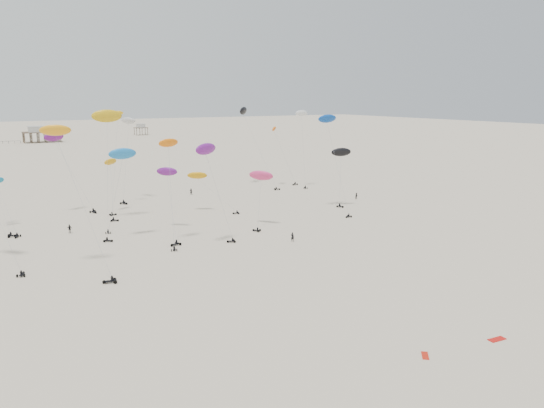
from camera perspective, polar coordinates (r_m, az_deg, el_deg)
ground_plane at (r=208.25m, az=-15.68°, el=3.47°), size 900.00×900.00×0.00m
pavilion_main at (r=353.16m, az=-23.54°, el=6.79°), size 21.00×13.00×9.80m
pavilion_small at (r=396.61m, az=-13.92°, el=7.73°), size 9.00×7.00×8.00m
rig_0 at (r=146.77m, az=-15.31°, el=6.44°), size 7.24×10.25×22.44m
rig_2 at (r=165.97m, az=1.02°, el=6.03°), size 9.00×5.33×18.69m
rig_3 at (r=123.59m, az=-26.95°, el=0.45°), size 4.89×13.63×14.75m
rig_4 at (r=134.93m, az=7.43°, el=4.71°), size 5.51×3.98×15.20m
rig_5 at (r=101.26m, az=-10.97°, el=4.35°), size 4.92×8.68×20.16m
rig_6 at (r=135.92m, az=-21.62°, el=5.18°), size 10.64×8.10×19.80m
rig_8 at (r=114.00m, az=-1.23°, el=2.53°), size 7.34×8.71×12.58m
rig_9 at (r=88.77m, az=-21.08°, el=3.93°), size 8.26×14.36×24.64m
rig_10 at (r=129.99m, az=-7.55°, el=2.60°), size 10.06×11.08×12.72m
rig_11 at (r=137.04m, az=-16.47°, el=5.06°), size 8.50×15.83×27.05m
rig_12 at (r=110.40m, az=-11.02°, el=1.64°), size 7.08×16.85×17.75m
rig_13 at (r=131.45m, az=6.18°, el=8.10°), size 5.70×13.97×24.65m
rig_14 at (r=107.16m, az=-15.97°, el=4.16°), size 7.89×3.70×18.12m
rig_15 at (r=123.77m, az=-17.35°, el=8.48°), size 8.19×15.02×26.30m
rig_17 at (r=99.32m, az=-6.79°, el=4.67°), size 8.05×3.91×19.42m
rig_18 at (r=162.89m, az=3.27°, el=8.29°), size 4.48×5.59×23.65m
rig_19 at (r=131.71m, az=-16.90°, el=2.91°), size 5.73×14.17×15.93m
rig_20 at (r=167.08m, az=-2.73°, el=9.15°), size 7.29×18.38×26.32m
spectator_0 at (r=103.48m, az=2.21°, el=-4.03°), size 0.88×0.94×2.13m
spectator_1 at (r=147.09m, az=9.08°, el=0.53°), size 1.01×0.60×2.06m
spectator_2 at (r=117.20m, az=-20.92°, el=-2.94°), size 1.44×1.19×2.15m
spectator_3 at (r=153.53m, az=-8.69°, el=1.00°), size 0.95×0.84×2.17m
grounded_kite_a at (r=68.78m, az=23.04°, el=-13.28°), size 2.26×1.07×0.08m
grounded_kite_b at (r=62.37m, az=16.14°, el=-15.42°), size 1.70×1.83×0.07m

